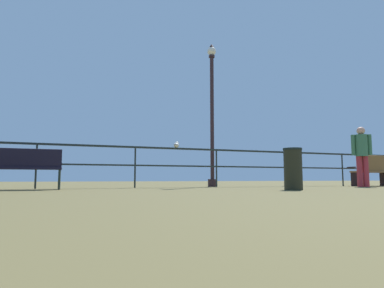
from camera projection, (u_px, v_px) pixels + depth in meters
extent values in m
cube|color=#212826|center=(216.00, 150.00, 9.63)|extent=(18.70, 0.05, 0.05)
cube|color=#212826|center=(216.00, 166.00, 9.58)|extent=(18.70, 0.04, 0.04)
cylinder|color=#212826|center=(36.00, 166.00, 7.88)|extent=(0.04, 0.04, 1.05)
cylinder|color=#212826|center=(135.00, 167.00, 8.73)|extent=(0.04, 0.04, 1.05)
cylinder|color=#212826|center=(216.00, 168.00, 9.58)|extent=(0.04, 0.04, 1.05)
cylinder|color=#212826|center=(285.00, 169.00, 10.43)|extent=(0.04, 0.04, 1.05)
cylinder|color=#212826|center=(342.00, 170.00, 11.28)|extent=(0.04, 0.04, 1.05)
cube|color=black|center=(18.00, 168.00, 7.06)|extent=(1.72, 0.52, 0.05)
cube|color=black|center=(17.00, 158.00, 6.88)|extent=(1.71, 0.17, 0.40)
cube|color=black|center=(59.00, 179.00, 7.31)|extent=(0.05, 0.43, 0.45)
cube|color=black|center=(60.00, 162.00, 7.53)|extent=(0.05, 0.33, 0.04)
cube|color=brown|center=(371.00, 172.00, 10.72)|extent=(1.46, 0.54, 0.05)
cube|color=brown|center=(377.00, 164.00, 10.57)|extent=(1.44, 0.23, 0.51)
cube|color=black|center=(380.00, 168.00, 11.18)|extent=(0.06, 0.31, 0.04)
cube|color=black|center=(357.00, 179.00, 10.41)|extent=(0.07, 0.40, 0.45)
cube|color=black|center=(351.00, 167.00, 10.61)|extent=(0.06, 0.31, 0.04)
cylinder|color=#311F21|center=(212.00, 183.00, 9.83)|extent=(0.27, 0.27, 0.22)
cylinder|color=#311F21|center=(212.00, 117.00, 10.03)|extent=(0.11, 0.11, 3.68)
cylinder|color=#311F21|center=(212.00, 57.00, 10.22)|extent=(0.18, 0.18, 0.06)
sphere|color=silver|center=(212.00, 51.00, 10.24)|extent=(0.27, 0.27, 0.27)
cone|color=#311F21|center=(212.00, 46.00, 10.26)|extent=(0.13, 0.13, 0.10)
cylinder|color=#A52A35|center=(360.00, 172.00, 9.63)|extent=(0.16, 0.16, 0.87)
cylinder|color=#A52A35|center=(366.00, 172.00, 9.60)|extent=(0.16, 0.16, 0.87)
cylinder|color=#3B6F4C|center=(361.00, 145.00, 9.69)|extent=(0.33, 0.33, 0.63)
cylinder|color=#3B6F4C|center=(353.00, 145.00, 9.74)|extent=(0.11, 0.11, 0.59)
cylinder|color=#3B6F4C|center=(370.00, 145.00, 9.66)|extent=(0.11, 0.11, 0.59)
sphere|color=tan|center=(361.00, 131.00, 9.74)|extent=(0.23, 0.23, 0.23)
ellipsoid|color=silver|center=(176.00, 145.00, 9.20)|extent=(0.24, 0.28, 0.13)
ellipsoid|color=gray|center=(176.00, 144.00, 9.20)|extent=(0.20, 0.25, 0.05)
sphere|color=silver|center=(177.00, 143.00, 9.32)|extent=(0.11, 0.11, 0.11)
cone|color=yellow|center=(177.00, 144.00, 9.39)|extent=(0.06, 0.06, 0.04)
cube|color=gray|center=(176.00, 144.00, 9.07)|extent=(0.09, 0.10, 0.02)
cylinder|color=black|center=(293.00, 170.00, 7.01)|extent=(0.38, 0.38, 0.83)
cylinder|color=black|center=(292.00, 149.00, 7.06)|extent=(0.39, 0.39, 0.04)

